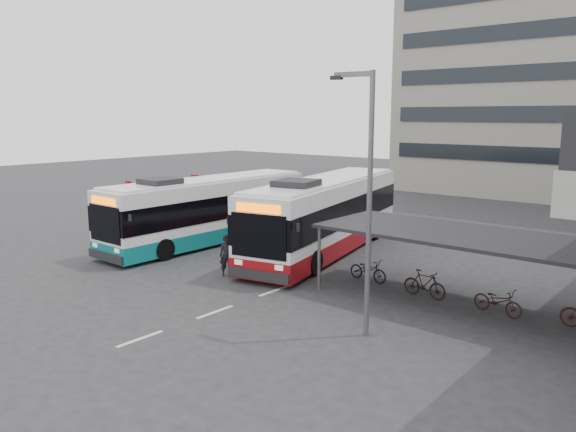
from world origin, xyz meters
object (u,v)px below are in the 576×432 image
Objects in this scene: bus_main at (326,215)px; lamp_post at (367,189)px; pedestrian at (227,255)px; bus_teal at (209,211)px.

bus_main is 1.70× the size of lamp_post.
bus_main is 7.61× the size of pedestrian.
bus_main reaches higher than pedestrian.
bus_teal is 6.46m from pedestrian.
bus_teal is 14.30m from lamp_post.
bus_main reaches higher than bus_teal.
bus_main is at bearing 21.36° from bus_teal.
pedestrian is (-0.59, -6.02, -0.90)m from bus_main.
bus_teal is at bearing 147.99° from lamp_post.
pedestrian is at bearing -108.14° from bus_main.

